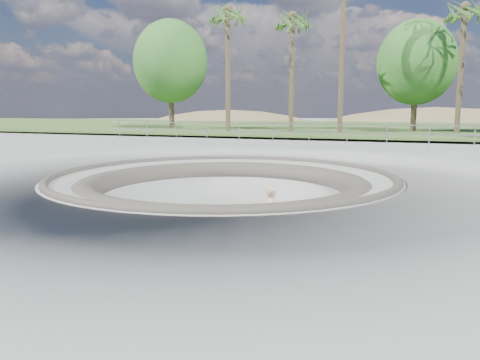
% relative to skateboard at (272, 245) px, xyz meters
% --- Properties ---
extents(ground, '(180.00, 180.00, 0.00)m').
position_rel_skateboard_xyz_m(ground, '(-1.70, 0.53, 1.83)').
color(ground, '#959691').
rests_on(ground, ground).
extents(skate_bowl, '(14.00, 14.00, 4.10)m').
position_rel_skateboard_xyz_m(skate_bowl, '(-1.70, 0.53, -0.00)').
color(skate_bowl, '#959691').
rests_on(skate_bowl, ground).
extents(grass_strip, '(180.00, 36.00, 0.12)m').
position_rel_skateboard_xyz_m(grass_strip, '(-1.70, 34.53, 2.05)').
color(grass_strip, '#3D5622').
rests_on(grass_strip, ground).
extents(distant_hills, '(103.20, 45.00, 28.60)m').
position_rel_skateboard_xyz_m(distant_hills, '(2.08, 57.70, -5.19)').
color(distant_hills, brown).
rests_on(distant_hills, ground).
extents(safety_railing, '(25.00, 0.06, 1.03)m').
position_rel_skateboard_xyz_m(safety_railing, '(-1.70, 12.53, 2.52)').
color(safety_railing, gray).
rests_on(safety_railing, ground).
extents(skateboard, '(0.89, 0.28, 0.09)m').
position_rel_skateboard_xyz_m(skateboard, '(0.00, 0.00, 0.00)').
color(skateboard, olive).
rests_on(skateboard, ground).
extents(skater, '(0.56, 0.70, 1.68)m').
position_rel_skateboard_xyz_m(skater, '(0.00, -0.00, 0.86)').
color(skater, '#D4AA89').
rests_on(skater, skateboard).
extents(palm_a, '(2.60, 2.60, 9.71)m').
position_rel_skateboard_xyz_m(palm_a, '(-9.55, 20.41, 10.37)').
color(palm_a, brown).
rests_on(palm_a, ground).
extents(palm_b, '(2.60, 2.60, 9.46)m').
position_rel_skateboard_xyz_m(palm_b, '(-5.39, 23.07, 10.14)').
color(palm_b, brown).
rests_on(palm_b, ground).
extents(palm_d, '(2.60, 2.60, 9.44)m').
position_rel_skateboard_xyz_m(palm_d, '(6.37, 23.96, 10.12)').
color(palm_d, brown).
rests_on(palm_d, ground).
extents(bushy_tree_left, '(6.50, 5.91, 9.38)m').
position_rel_skateboard_xyz_m(bushy_tree_left, '(-16.47, 24.35, 7.82)').
color(bushy_tree_left, brown).
rests_on(bushy_tree_left, ground).
extents(bushy_tree_mid, '(5.90, 5.36, 8.51)m').
position_rel_skateboard_xyz_m(bushy_tree_mid, '(3.45, 26.62, 7.28)').
color(bushy_tree_mid, brown).
rests_on(bushy_tree_mid, ground).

